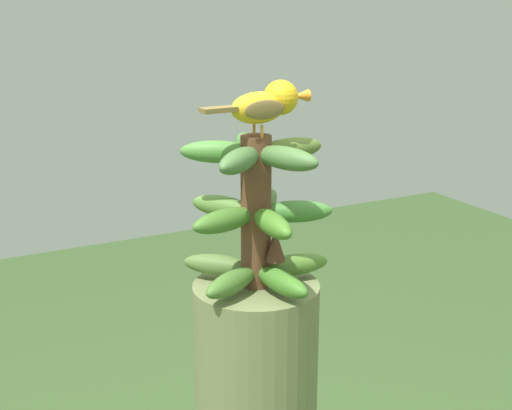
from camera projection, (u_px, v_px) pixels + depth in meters
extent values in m
cylinder|color=brown|center=(256.00, 212.00, 1.24)|extent=(0.05, 0.05, 0.27)
ellipsoid|color=#446F2B|center=(231.00, 282.00, 1.22)|extent=(0.10, 0.14, 0.04)
ellipsoid|color=#3D7224|center=(282.00, 282.00, 1.22)|extent=(0.14, 0.06, 0.04)
ellipsoid|color=#4C752A|center=(294.00, 265.00, 1.30)|extent=(0.06, 0.14, 0.04)
ellipsoid|color=#3D7835|center=(255.00, 255.00, 1.34)|extent=(0.14, 0.09, 0.04)
ellipsoid|color=#506E33|center=(218.00, 265.00, 1.29)|extent=(0.12, 0.12, 0.04)
ellipsoid|color=#407A31|center=(296.00, 211.00, 1.25)|extent=(0.09, 0.14, 0.04)
ellipsoid|color=#4E6F34|center=(265.00, 202.00, 1.31)|extent=(0.13, 0.12, 0.04)
ellipsoid|color=#4D7630|center=(223.00, 207.00, 1.28)|extent=(0.13, 0.10, 0.04)
ellipsoid|color=#416E27|center=(225.00, 220.00, 1.20)|extent=(0.07, 0.14, 0.04)
ellipsoid|color=#437725|center=(272.00, 224.00, 1.18)|extent=(0.13, 0.05, 0.04)
ellipsoid|color=#447836|center=(248.00, 145.00, 1.28)|extent=(0.14, 0.07, 0.04)
ellipsoid|color=#467F33|center=(217.00, 152.00, 1.22)|extent=(0.10, 0.13, 0.04)
ellipsoid|color=#456B37|center=(240.00, 160.00, 1.15)|extent=(0.11, 0.13, 0.04)
ellipsoid|color=#466C35|center=(286.00, 158.00, 1.17)|extent=(0.14, 0.08, 0.04)
ellipsoid|color=#516B29|center=(289.00, 149.00, 1.24)|extent=(0.05, 0.13, 0.04)
cone|color=#4C2D1E|center=(275.00, 244.00, 1.24)|extent=(0.04, 0.04, 0.06)
cylinder|color=#C68933|center=(264.00, 131.00, 1.18)|extent=(0.00, 0.01, 0.02)
cylinder|color=#C68933|center=(255.00, 129.00, 1.21)|extent=(0.01, 0.01, 0.02)
ellipsoid|color=gold|center=(259.00, 108.00, 1.19)|extent=(0.05, 0.10, 0.05)
ellipsoid|color=brown|center=(264.00, 110.00, 1.16)|extent=(0.01, 0.08, 0.03)
ellipsoid|color=brown|center=(249.00, 106.00, 1.20)|extent=(0.01, 0.08, 0.03)
cube|color=brown|center=(218.00, 110.00, 1.15)|extent=(0.03, 0.06, 0.01)
sphere|color=gold|center=(282.00, 98.00, 1.20)|extent=(0.06, 0.06, 0.06)
sphere|color=black|center=(279.00, 93.00, 1.22)|extent=(0.01, 0.01, 0.01)
cone|color=orange|center=(301.00, 96.00, 1.22)|extent=(0.02, 0.03, 0.02)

